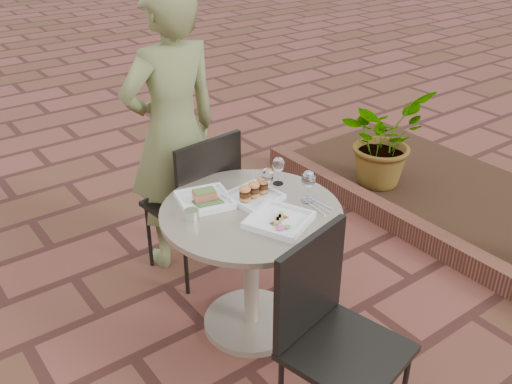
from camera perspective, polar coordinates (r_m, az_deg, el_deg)
ground at (r=2.98m, az=-0.87°, el=-17.38°), size 60.00×60.00×0.00m
cafe_table at (r=2.93m, az=-0.47°, el=-5.96°), size 0.90×0.90×0.73m
chair_far at (r=3.31m, az=-5.71°, el=-0.37°), size 0.48×0.48×0.93m
chair_near at (r=2.42m, az=7.33°, el=-12.91°), size 0.53×0.53×0.93m
diner at (r=3.38m, az=-8.29°, el=5.97°), size 0.64×0.43×1.72m
plate_salmon at (r=2.86m, az=-5.13°, el=-0.71°), size 0.30×0.30×0.07m
plate_sliders at (r=2.87m, az=-0.22°, el=-0.13°), size 0.27×0.27×0.15m
plate_tuna at (r=2.68m, az=2.32°, el=-2.82°), size 0.35×0.35×0.03m
wine_glass_right at (r=2.82m, az=5.26°, el=1.22°), size 0.07×0.07×0.17m
wine_glass_mid at (r=2.87m, az=1.16°, el=1.59°), size 0.07×0.07×0.16m
wine_glass_far at (r=2.99m, az=2.26°, el=2.70°), size 0.07×0.07×0.15m
steel_ramekin at (r=2.72m, az=-6.43°, el=-2.29°), size 0.07×0.07×0.05m
cutlery_set at (r=2.85m, az=6.15°, el=-1.32°), size 0.09×0.20×0.00m
planter_curb at (r=4.01m, az=15.41°, el=-3.63°), size 0.12×3.00×0.15m
mulch_bed at (r=4.55m, az=20.96°, el=-1.18°), size 1.30×3.00×0.06m
potted_plant_a at (r=4.46m, az=12.56°, el=5.27°), size 0.75×0.68×0.74m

